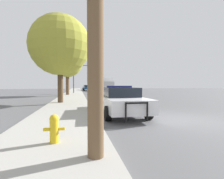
# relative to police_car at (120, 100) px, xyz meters

# --- Properties ---
(ground_plane) EXTENTS (110.00, 110.00, 0.00)m
(ground_plane) POSITION_rel_police_car_xyz_m (2.22, -1.99, -0.74)
(ground_plane) COLOR #565659
(sidewalk_left) EXTENTS (3.00, 110.00, 0.13)m
(sidewalk_left) POSITION_rel_police_car_xyz_m (-2.88, -1.99, -0.68)
(sidewalk_left) COLOR #A3A099
(sidewalk_left) RESTS_ON ground_plane
(police_car) EXTENTS (2.12, 5.27, 1.48)m
(police_car) POSITION_rel_police_car_xyz_m (0.00, 0.00, 0.00)
(police_car) COLOR white
(police_car) RESTS_ON ground_plane
(fire_hydrant) EXTENTS (0.50, 0.22, 0.70)m
(fire_hydrant) POSITION_rel_police_car_xyz_m (-2.76, -4.48, -0.24)
(fire_hydrant) COLOR gold
(fire_hydrant) RESTS_ON sidewalk_left
(traffic_light) EXTENTS (3.49, 0.35, 4.78)m
(traffic_light) POSITION_rel_police_car_xyz_m (-1.47, 21.17, 2.77)
(traffic_light) COLOR #424247
(traffic_light) RESTS_ON sidewalk_left
(car_background_distant) EXTENTS (2.17, 4.59, 1.36)m
(car_background_distant) POSITION_rel_police_car_xyz_m (0.05, 34.89, -0.01)
(car_background_distant) COLOR navy
(car_background_distant) RESTS_ON ground_plane
(box_truck) EXTENTS (2.82, 7.81, 3.02)m
(box_truck) POSITION_rel_police_car_xyz_m (4.42, 31.62, 0.89)
(box_truck) COLOR #B7B7BC
(box_truck) RESTS_ON ground_plane
(tree_sidewalk_mid) EXTENTS (4.13, 4.13, 6.53)m
(tree_sidewalk_mid) POSITION_rel_police_car_xyz_m (-3.57, 15.69, 3.82)
(tree_sidewalk_mid) COLOR brown
(tree_sidewalk_mid) RESTS_ON sidewalk_left
(tree_sidewalk_near) EXTENTS (4.74, 4.74, 6.87)m
(tree_sidewalk_near) POSITION_rel_police_car_xyz_m (-3.54, 5.36, 3.87)
(tree_sidewalk_near) COLOR #4C3823
(tree_sidewalk_near) RESTS_ON sidewalk_left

